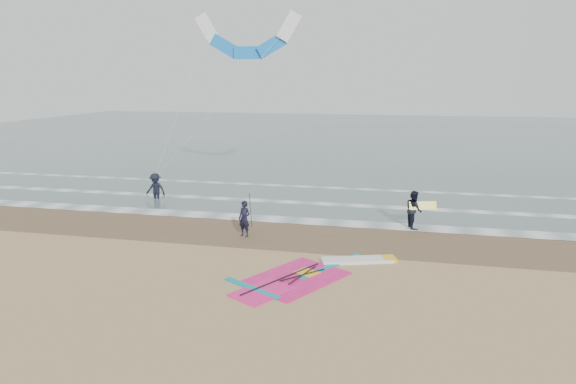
% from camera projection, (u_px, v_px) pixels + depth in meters
% --- Properties ---
extents(ground, '(120.00, 120.00, 0.00)m').
position_uv_depth(ground, '(273.00, 285.00, 17.87)').
color(ground, tan).
rests_on(ground, ground).
extents(sea_water, '(120.00, 80.00, 0.02)m').
position_uv_depth(sea_water, '(368.00, 137.00, 63.61)').
color(sea_water, '#47605E').
rests_on(sea_water, ground).
extents(wet_sand_band, '(120.00, 5.00, 0.01)m').
position_uv_depth(wet_sand_band, '(305.00, 235.00, 23.58)').
color(wet_sand_band, brown).
rests_on(wet_sand_band, ground).
extents(foam_waterline, '(120.00, 9.15, 0.02)m').
position_uv_depth(foam_waterline, '(320.00, 210.00, 27.81)').
color(foam_waterline, white).
rests_on(foam_waterline, ground).
extents(windsurf_rig, '(6.02, 5.70, 0.14)m').
position_uv_depth(windsurf_rig, '(314.00, 273.00, 18.80)').
color(windsurf_rig, white).
rests_on(windsurf_rig, ground).
extents(person_standing, '(0.71, 0.58, 1.66)m').
position_uv_depth(person_standing, '(244.00, 219.00, 23.17)').
color(person_standing, black).
rests_on(person_standing, ground).
extents(person_walking, '(0.95, 1.07, 1.84)m').
position_uv_depth(person_walking, '(414.00, 210.00, 24.42)').
color(person_walking, black).
rests_on(person_walking, ground).
extents(person_wading, '(1.30, 0.82, 1.93)m').
position_uv_depth(person_wading, '(155.00, 184.00, 30.27)').
color(person_wading, black).
rests_on(person_wading, ground).
extents(held_pole, '(0.17, 0.86, 1.82)m').
position_uv_depth(held_pole, '(251.00, 211.00, 23.02)').
color(held_pole, black).
rests_on(held_pole, ground).
extents(carried_kiteboard, '(1.30, 0.51, 0.39)m').
position_uv_depth(carried_kiteboard, '(423.00, 206.00, 24.19)').
color(carried_kiteboard, yellow).
rests_on(carried_kiteboard, ground).
extents(surf_kite, '(8.08, 3.76, 9.65)m').
position_uv_depth(surf_kite, '(247.00, 40.00, 30.83)').
color(surf_kite, white).
rests_on(surf_kite, ground).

